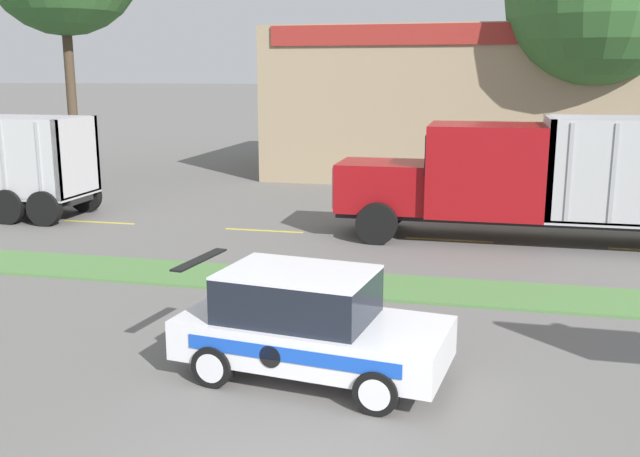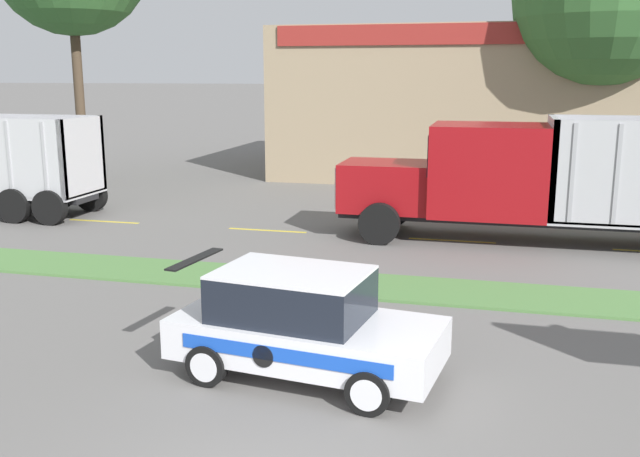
% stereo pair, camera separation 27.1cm
% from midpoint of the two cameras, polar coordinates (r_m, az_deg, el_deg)
% --- Properties ---
extents(grass_verge, '(120.00, 1.87, 0.06)m').
position_cam_midpoint_polar(grass_verge, '(15.53, 5.93, -4.71)').
color(grass_verge, '#517F42').
rests_on(grass_verge, ground_plane).
extents(centre_line_3, '(2.40, 0.14, 0.01)m').
position_cam_midpoint_polar(centre_line_3, '(23.37, -16.57, 0.55)').
color(centre_line_3, yellow).
rests_on(centre_line_3, ground_plane).
extents(centre_line_4, '(2.40, 0.14, 0.01)m').
position_cam_midpoint_polar(centre_line_4, '(21.16, -3.87, -0.15)').
color(centre_line_4, yellow).
rests_on(centre_line_4, ground_plane).
extents(centre_line_5, '(2.40, 0.14, 0.01)m').
position_cam_midpoint_polar(centre_line_5, '(20.20, 10.88, -0.95)').
color(centre_line_5, yellow).
rests_on(centre_line_5, ground_plane).
extents(dump_truck_lead, '(11.93, 2.79, 3.43)m').
position_cam_midpoint_polar(dump_truck_lead, '(20.19, 16.21, 3.62)').
color(dump_truck_lead, black).
rests_on(dump_truck_lead, ground_plane).
extents(rally_car, '(4.26, 2.33, 1.69)m').
position_cam_midpoint_polar(rally_car, '(10.92, -0.74, -7.58)').
color(rally_car, white).
rests_on(rally_car, ground_plane).
extents(store_building_backdrop, '(25.62, 12.10, 6.50)m').
position_cam_midpoint_polar(store_building_backdrop, '(35.03, 19.75, 9.46)').
color(store_building_backdrop, '#9E896B').
rests_on(store_building_backdrop, ground_plane).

